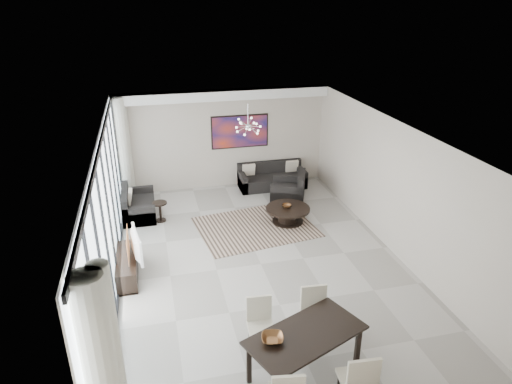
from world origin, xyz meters
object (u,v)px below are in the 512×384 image
object	(u,v)px
sofa_main	(272,179)
tv_console	(127,266)
coffee_table	(288,214)
television	(133,245)
dining_table	(306,338)

from	to	relation	value
sofa_main	tv_console	bearing A→B (deg)	-137.09
sofa_main	tv_console	xyz separation A→B (m)	(-4.13, -3.84, -0.02)
coffee_table	television	distance (m)	4.09
coffee_table	television	world-z (taller)	television
sofa_main	tv_console	size ratio (longest dim) A/B	1.38
television	tv_console	bearing A→B (deg)	65.49
television	dining_table	bearing A→B (deg)	-151.47
coffee_table	sofa_main	size ratio (longest dim) A/B	0.57
tv_console	dining_table	bearing A→B (deg)	-51.42
tv_console	sofa_main	bearing A→B (deg)	42.91
coffee_table	tv_console	distance (m)	4.19
coffee_table	sofa_main	distance (m)	2.33
television	dining_table	xyz separation A→B (m)	(2.49, -3.28, -0.07)
sofa_main	dining_table	xyz separation A→B (m)	(-1.47, -7.16, 0.41)
coffee_table	tv_console	size ratio (longest dim) A/B	0.79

